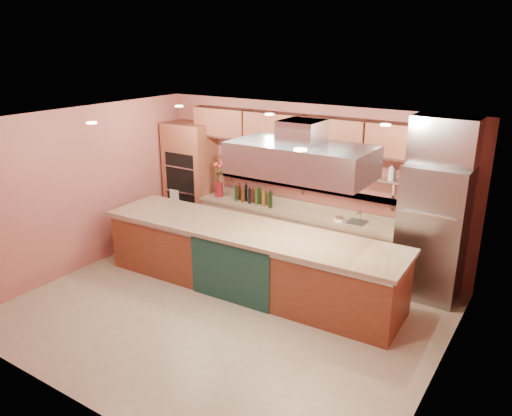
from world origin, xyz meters
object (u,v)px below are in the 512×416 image
Objects in this scene: island at (248,259)px; flower_vase at (219,189)px; refrigerator at (432,232)px; copper_kettle at (250,155)px; kitchen_scale at (339,219)px; green_canister at (289,160)px.

flower_vase is (-1.60, 1.36, 0.56)m from island.
copper_kettle is at bearing 176.23° from refrigerator.
refrigerator is 14.30× the size of kitchen_scale.
kitchen_scale is (0.94, 1.36, 0.46)m from island.
green_canister is (-1.12, 0.22, 0.83)m from kitchen_scale.
green_canister reaches higher than island.
flower_vase is at bearing 137.56° from island.
flower_vase is 1.58× the size of copper_kettle.
refrigerator is 0.43× the size of island.
copper_kettle is at bearing 180.00° from green_canister.
flower_vase is 0.94m from copper_kettle.
kitchen_scale is 2.14m from copper_kettle.
green_canister reaches higher than kitchen_scale.
island is at bearing -151.28° from refrigerator.
refrigerator is 11.55× the size of copper_kettle.
flower_vase is 1.70× the size of green_canister.
kitchen_scale is at bearing -6.40° from copper_kettle.
refrigerator is 3.58m from copper_kettle.
island is at bearing -129.72° from kitchen_scale.
refrigerator reaches higher than flower_vase.
copper_kettle is (0.58, 0.22, 0.71)m from flower_vase.
kitchen_scale is at bearing -11.16° from green_canister.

